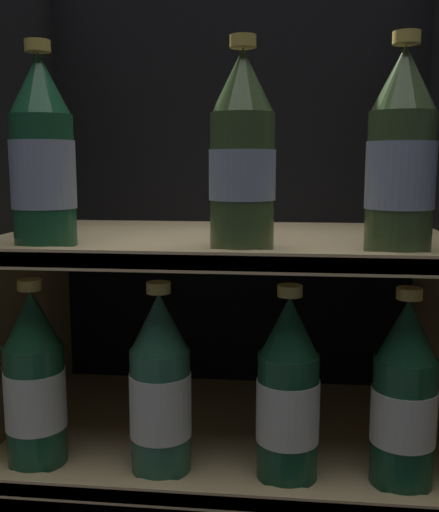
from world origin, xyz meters
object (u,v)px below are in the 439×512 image
at_px(bottle_upper_front_1, 242,157).
at_px(bottle_lower_front_0, 35,384).
at_px(bottle_lower_front_3, 404,399).
at_px(bottle_upper_front_2, 401,158).
at_px(bottle_upper_front_0, 43,158).
at_px(bottle_lower_front_2, 288,394).
at_px(bottle_lower_front_1, 160,389).

xyz_separation_m(bottle_upper_front_1, bottle_lower_front_0, (-0.27, 0.00, -0.30)).
relative_size(bottle_upper_front_1, bottle_lower_front_3, 1.00).
bearing_deg(bottle_upper_front_2, bottle_lower_front_3, 0.00).
xyz_separation_m(bottle_upper_front_0, bottle_lower_front_2, (0.31, 0.00, -0.29)).
bearing_deg(bottle_lower_front_0, bottle_upper_front_0, 0.00).
relative_size(bottle_lower_front_0, bottle_lower_front_1, 1.00).
bearing_deg(bottle_upper_front_2, bottle_upper_front_0, 180.00).
relative_size(bottle_lower_front_1, bottle_lower_front_3, 1.00).
relative_size(bottle_upper_front_1, bottle_lower_front_2, 1.00).
distance_m(bottle_upper_front_0, bottle_upper_front_1, 0.25).
relative_size(bottle_upper_front_0, bottle_upper_front_1, 1.00).
height_order(bottle_upper_front_1, bottle_lower_front_1, bottle_upper_front_1).
distance_m(bottle_upper_front_2, bottle_lower_front_3, 0.29).
bearing_deg(bottle_upper_front_2, bottle_lower_front_0, -180.00).
xyz_separation_m(bottle_lower_front_2, bottle_lower_front_3, (0.14, 0.00, 0.00)).
bearing_deg(bottle_upper_front_1, bottle_lower_front_1, 180.00).
xyz_separation_m(bottle_upper_front_0, bottle_lower_front_1, (0.14, 0.00, -0.29)).
relative_size(bottle_upper_front_0, bottle_lower_front_0, 1.00).
bearing_deg(bottle_lower_front_1, bottle_upper_front_2, 0.00).
bearing_deg(bottle_lower_front_3, bottle_lower_front_0, -180.00).
distance_m(bottle_upper_front_1, bottle_lower_front_3, 0.36).
bearing_deg(bottle_upper_front_1, bottle_upper_front_2, 0.00).
height_order(bottle_upper_front_0, bottle_lower_front_0, bottle_upper_front_0).
bearing_deg(bottle_lower_front_3, bottle_upper_front_1, -180.00).
bearing_deg(bottle_lower_front_3, bottle_upper_front_2, 180.00).
relative_size(bottle_lower_front_1, bottle_lower_front_2, 1.00).
bearing_deg(bottle_lower_front_0, bottle_lower_front_3, 0.00).
height_order(bottle_lower_front_2, bottle_lower_front_3, same).
bearing_deg(bottle_lower_front_3, bottle_upper_front_0, 180.00).
relative_size(bottle_upper_front_0, bottle_upper_front_2, 1.00).
height_order(bottle_lower_front_0, bottle_lower_front_2, same).
xyz_separation_m(bottle_lower_front_1, bottle_lower_front_2, (0.16, 0.00, 0.00)).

